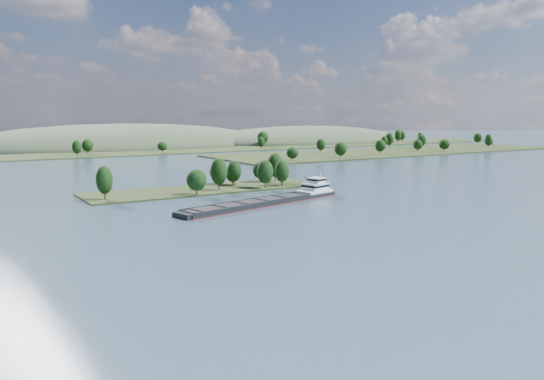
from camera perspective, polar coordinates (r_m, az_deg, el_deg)
ground at (r=172.39m, az=1.17°, el=-2.43°), size 1800.00×1800.00×0.00m
tree_island at (r=225.58m, az=-5.53°, el=1.09°), size 100.00×32.84×14.52m
right_bank at (r=456.97m, az=13.26°, el=4.15°), size 320.00×90.00×15.09m
back_shoreline at (r=434.85m, az=-18.47°, el=3.71°), size 900.00×60.00×15.56m
hill_east at (r=606.02m, az=3.69°, el=5.22°), size 260.00×140.00×36.00m
hill_west at (r=544.62m, az=-15.68°, el=4.59°), size 320.00×160.00×44.00m
cargo_barge at (r=190.46m, az=0.13°, el=-1.03°), size 71.53×25.12×9.68m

